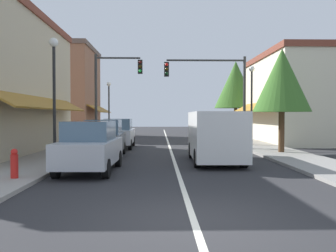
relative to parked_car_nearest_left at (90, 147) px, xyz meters
name	(u,v)px	position (x,y,z in m)	size (l,w,h in m)	color
ground_plane	(169,145)	(3.05, 11.93, -0.88)	(80.00, 80.00, 0.00)	#28282B
sidewalk_left	(87,144)	(-2.45, 11.93, -0.82)	(2.60, 56.00, 0.12)	gray
sidewalk_right	(250,144)	(8.55, 11.93, -0.82)	(2.60, 56.00, 0.12)	gray
lane_center_stripe	(169,145)	(3.05, 11.93, -0.88)	(0.14, 52.00, 0.01)	silver
storefront_right_block	(293,98)	(12.16, 13.93, 2.36)	(5.95, 10.20, 6.46)	beige
storefront_far_left	(66,92)	(-6.30, 21.93, 3.28)	(6.41, 8.20, 8.32)	#8E5B42
parked_car_nearest_left	(90,147)	(0.00, 0.00, 0.00)	(1.88, 4.15, 1.77)	#B7BABF
parked_car_second_left	(104,139)	(-0.20, 4.60, 0.00)	(1.85, 4.13, 1.77)	#4C5156
parked_car_third_left	(118,134)	(-0.06, 9.46, 0.00)	(1.80, 4.11, 1.77)	silver
van_in_lane	(215,135)	(4.75, 2.58, 0.27)	(2.07, 5.21, 2.12)	silver
traffic_signal_mast_arm	(217,85)	(6.05, 10.60, 3.04)	(5.22, 0.50, 5.72)	#333333
traffic_signal_left_corner	(111,85)	(-0.77, 11.47, 3.06)	(3.15, 0.50, 5.99)	#333333
street_lamp_left_near	(54,80)	(-1.79, 2.03, 2.50)	(0.36, 0.36, 5.06)	black
street_lamp_right_mid	(252,93)	(8.20, 10.23, 2.51)	(0.36, 0.36, 5.07)	black
street_lamp_left_far	(109,100)	(-1.84, 18.42, 2.35)	(0.36, 0.36, 4.80)	black
tree_right_near	(282,81)	(8.60, 5.70, 2.85)	(2.91, 2.91, 5.35)	#4C331E
tree_right_far	(236,85)	(9.41, 20.90, 3.91)	(3.89, 3.89, 6.94)	#4C331E
fire_hydrant	(14,164)	(-1.87, -1.91, -0.33)	(0.22, 0.22, 0.87)	red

